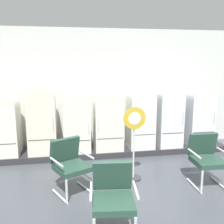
{
  "coord_description": "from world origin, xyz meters",
  "views": [
    {
      "loc": [
        -0.95,
        -3.37,
        2.35
      ],
      "look_at": [
        0.12,
        2.75,
        1.13
      ],
      "focal_mm": 41.54,
      "sensor_mm": 36.0,
      "label": 1
    }
  ],
  "objects_px": {
    "refrigerator_4": "(140,114)",
    "armchair_center": "(113,194)",
    "refrigerator_6": "(199,113)",
    "sign_stand": "(134,145)",
    "refrigerator_3": "(108,119)",
    "refrigerator_5": "(168,113)",
    "armchair_left": "(70,162)",
    "armchair_right": "(206,156)",
    "refrigerator_1": "(42,118)",
    "refrigerator_2": "(77,122)",
    "refrigerator_0": "(3,123)"
  },
  "relations": [
    {
      "from": "refrigerator_4",
      "to": "armchair_right",
      "type": "bearing_deg",
      "value": -69.24
    },
    {
      "from": "refrigerator_0",
      "to": "refrigerator_5",
      "type": "relative_size",
      "value": 0.91
    },
    {
      "from": "refrigerator_6",
      "to": "sign_stand",
      "type": "xyz_separation_m",
      "value": [
        -2.18,
        -1.51,
        -0.27
      ]
    },
    {
      "from": "armchair_left",
      "to": "armchair_center",
      "type": "height_order",
      "value": "same"
    },
    {
      "from": "refrigerator_0",
      "to": "refrigerator_4",
      "type": "relative_size",
      "value": 0.91
    },
    {
      "from": "refrigerator_0",
      "to": "refrigerator_1",
      "type": "height_order",
      "value": "refrigerator_1"
    },
    {
      "from": "refrigerator_4",
      "to": "refrigerator_1",
      "type": "bearing_deg",
      "value": -179.81
    },
    {
      "from": "refrigerator_2",
      "to": "sign_stand",
      "type": "xyz_separation_m",
      "value": [
        1.06,
        -1.49,
        -0.17
      ]
    },
    {
      "from": "sign_stand",
      "to": "refrigerator_1",
      "type": "bearing_deg",
      "value": 140.92
    },
    {
      "from": "refrigerator_0",
      "to": "armchair_center",
      "type": "relative_size",
      "value": 1.51
    },
    {
      "from": "refrigerator_0",
      "to": "armchair_right",
      "type": "bearing_deg",
      "value": -25.71
    },
    {
      "from": "refrigerator_4",
      "to": "armchair_left",
      "type": "height_order",
      "value": "refrigerator_4"
    },
    {
      "from": "refrigerator_4",
      "to": "refrigerator_5",
      "type": "height_order",
      "value": "refrigerator_4"
    },
    {
      "from": "refrigerator_5",
      "to": "armchair_center",
      "type": "bearing_deg",
      "value": -123.39
    },
    {
      "from": "refrigerator_3",
      "to": "refrigerator_5",
      "type": "bearing_deg",
      "value": 0.34
    },
    {
      "from": "refrigerator_3",
      "to": "armchair_left",
      "type": "relative_size",
      "value": 1.52
    },
    {
      "from": "refrigerator_3",
      "to": "refrigerator_2",
      "type": "bearing_deg",
      "value": -178.15
    },
    {
      "from": "armchair_left",
      "to": "armchair_right",
      "type": "height_order",
      "value": "same"
    },
    {
      "from": "sign_stand",
      "to": "refrigerator_0",
      "type": "bearing_deg",
      "value": 151.09
    },
    {
      "from": "refrigerator_4",
      "to": "sign_stand",
      "type": "relative_size",
      "value": 1.09
    },
    {
      "from": "refrigerator_6",
      "to": "armchair_center",
      "type": "bearing_deg",
      "value": -133.19
    },
    {
      "from": "refrigerator_1",
      "to": "sign_stand",
      "type": "relative_size",
      "value": 1.09
    },
    {
      "from": "refrigerator_6",
      "to": "refrigerator_0",
      "type": "bearing_deg",
      "value": 179.68
    },
    {
      "from": "refrigerator_4",
      "to": "armchair_center",
      "type": "distance_m",
      "value": 3.37
    },
    {
      "from": "refrigerator_4",
      "to": "sign_stand",
      "type": "xyz_separation_m",
      "value": [
        -0.57,
        -1.54,
        -0.29
      ]
    },
    {
      "from": "refrigerator_4",
      "to": "armchair_center",
      "type": "xyz_separation_m",
      "value": [
        -1.27,
        -3.09,
        -0.45
      ]
    },
    {
      "from": "refrigerator_2",
      "to": "refrigerator_5",
      "type": "distance_m",
      "value": 2.39
    },
    {
      "from": "refrigerator_4",
      "to": "armchair_center",
      "type": "bearing_deg",
      "value": -112.31
    },
    {
      "from": "sign_stand",
      "to": "armchair_left",
      "type": "bearing_deg",
      "value": -167.05
    },
    {
      "from": "armchair_right",
      "to": "refrigerator_2",
      "type": "bearing_deg",
      "value": 141.01
    },
    {
      "from": "sign_stand",
      "to": "refrigerator_4",
      "type": "bearing_deg",
      "value": 69.71
    },
    {
      "from": "armchair_left",
      "to": "refrigerator_3",
      "type": "bearing_deg",
      "value": 61.31
    },
    {
      "from": "armchair_right",
      "to": "sign_stand",
      "type": "distance_m",
      "value": 1.4
    },
    {
      "from": "refrigerator_2",
      "to": "refrigerator_1",
      "type": "bearing_deg",
      "value": 177.02
    },
    {
      "from": "armchair_left",
      "to": "armchair_center",
      "type": "bearing_deg",
      "value": -65.78
    },
    {
      "from": "armchair_right",
      "to": "armchair_center",
      "type": "xyz_separation_m",
      "value": [
        -2.02,
        -1.11,
        0.0
      ]
    },
    {
      "from": "armchair_left",
      "to": "sign_stand",
      "type": "xyz_separation_m",
      "value": [
        1.27,
        0.29,
        0.16
      ]
    },
    {
      "from": "armchair_left",
      "to": "sign_stand",
      "type": "height_order",
      "value": "sign_stand"
    },
    {
      "from": "armchair_left",
      "to": "refrigerator_5",
      "type": "bearing_deg",
      "value": 35.01
    },
    {
      "from": "refrigerator_2",
      "to": "refrigerator_4",
      "type": "xyz_separation_m",
      "value": [
        1.63,
        0.05,
        0.12
      ]
    },
    {
      "from": "refrigerator_1",
      "to": "sign_stand",
      "type": "height_order",
      "value": "refrigerator_1"
    },
    {
      "from": "refrigerator_3",
      "to": "armchair_center",
      "type": "bearing_deg",
      "value": -97.85
    },
    {
      "from": "refrigerator_6",
      "to": "armchair_center",
      "type": "relative_size",
      "value": 1.62
    },
    {
      "from": "refrigerator_5",
      "to": "armchair_left",
      "type": "distance_m",
      "value": 3.2
    },
    {
      "from": "refrigerator_2",
      "to": "refrigerator_3",
      "type": "xyz_separation_m",
      "value": [
        0.79,
        0.03,
        0.04
      ]
    },
    {
      "from": "refrigerator_2",
      "to": "refrigerator_5",
      "type": "bearing_deg",
      "value": 0.83
    },
    {
      "from": "refrigerator_2",
      "to": "sign_stand",
      "type": "bearing_deg",
      "value": -54.53
    },
    {
      "from": "refrigerator_1",
      "to": "armchair_left",
      "type": "distance_m",
      "value": 1.98
    },
    {
      "from": "armchair_center",
      "to": "sign_stand",
      "type": "distance_m",
      "value": 1.71
    },
    {
      "from": "refrigerator_6",
      "to": "refrigerator_5",
      "type": "bearing_deg",
      "value": 179.04
    }
  ]
}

